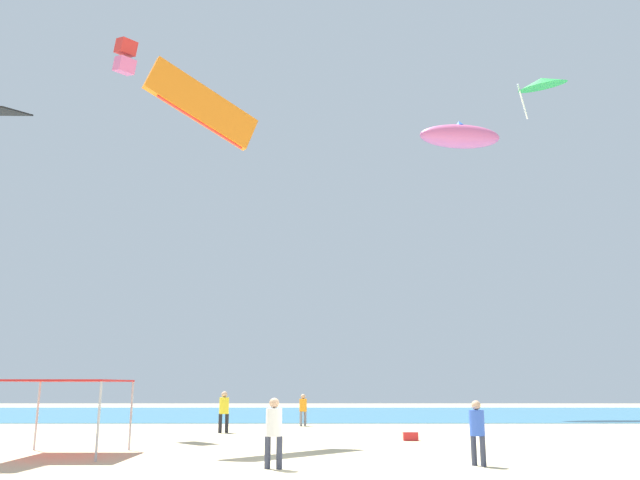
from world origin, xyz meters
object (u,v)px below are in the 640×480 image
Objects in this scene: cooler_box at (412,436)px; kite_parafoil_orange at (204,106)px; person_rightmost at (305,407)px; person_far_shore at (275,427)px; person_central at (479,427)px; kite_delta_green at (543,82)px; kite_inflatable_pink at (461,136)px; kite_box_red at (127,57)px; person_leftmost at (226,408)px; canopy_tent at (70,383)px.

kite_parafoil_orange reaches higher than cooler_box.
person_rightmost is 0.92× the size of person_far_shore.
person_central is 7.76m from cooler_box.
kite_delta_green is at bearing -118.75° from person_far_shore.
kite_delta_green is at bearing 40.06° from cooler_box.
kite_inflatable_pink reaches higher than kite_box_red.
person_leftmost is 8.72m from cooler_box.
kite_box_red is at bearing 103.94° from canopy_tent.
person_leftmost is 1.11× the size of person_rightmost.
kite_box_red is (-2.66, 10.71, 17.12)m from canopy_tent.
kite_delta_green reaches higher than person_leftmost.
kite_inflatable_pink is at bearing 135.23° from kite_delta_green.
kite_inflatable_pink is (7.11, 19.46, 20.20)m from cooler_box.
kite_delta_green is at bearing 140.10° from kite_box_red.
person_far_shore is 24.69m from kite_box_red.
kite_box_red is (-6.17, 1.67, 18.20)m from person_leftmost.
person_far_shore is 0.39× the size of kite_parafoil_orange.
person_leftmost is at bearing -131.90° from kite_delta_green.
person_leftmost is 0.39× the size of kite_parafoil_orange.
kite_box_red is 0.45× the size of kite_parafoil_orange.
kite_box_red reaches higher than kite_delta_green.
canopy_tent is 0.84× the size of kite_delta_green.
person_far_shore reaches higher than cooler_box.
canopy_tent is 12.30m from person_central.
kite_inflatable_pink is at bearing 53.23° from canopy_tent.
kite_box_red reaches higher than person_far_shore.
person_leftmost is at bearing -63.67° from person_far_shore.
kite_box_red is (-9.58, -2.89, 18.31)m from person_rightmost.
kite_inflatable_pink is (18.37, 24.58, 18.24)m from canopy_tent.
person_leftmost is at bearing 45.07° from kite_parafoil_orange.
cooler_box is (-0.72, 7.68, -0.81)m from person_central.
person_leftmost is 1.02× the size of person_far_shore.
kite_box_red is at bearing -169.71° from person_central.
canopy_tent is 12.94m from kite_parafoil_orange.
kite_parafoil_orange reaches higher than person_far_shore.
cooler_box is at bearing 113.06° from kite_box_red.
kite_delta_green reaches higher than person_rightmost.
person_central is 24.98m from kite_delta_green.
cooler_box is at bearing 147.84° from person_central.
person_rightmost is 16.74m from person_far_shore.
kite_box_red is (-14.64, 13.26, 18.27)m from person_central.
kite_delta_green is 1.84× the size of kite_box_red.
person_central is at bearing -83.17° from kite_delta_green.
canopy_tent is at bearing -13.35° from person_far_shore.
person_far_shore is 0.85× the size of kite_box_red.
person_central is 0.44× the size of kite_delta_green.
kite_box_red reaches higher than person_leftmost.
kite_parafoil_orange is at bearing -52.67° from person_far_shore.
kite_inflatable_pink is (-2.02, 11.78, 1.57)m from kite_delta_green.
person_far_shore is 0.46× the size of kite_delta_green.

